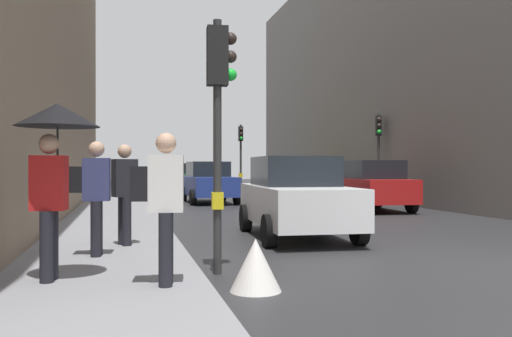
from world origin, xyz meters
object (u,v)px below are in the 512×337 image
car_red_sedan (371,186)px  warning_sign_triangle (256,265)px  traffic_light_near_left (219,99)px  car_blue_van (209,182)px  pedestrian_with_grey_backpack (94,191)px  traffic_light_mid_street (379,141)px  pedestrian_in_dark_coat (125,190)px  traffic_light_far_median (241,146)px  pedestrian_with_umbrella (55,141)px  car_yellow_taxi (283,180)px  car_white_compact (296,197)px  car_green_estate (191,177)px  pedestrian_with_black_backpack (162,199)px

car_red_sedan → warning_sign_triangle: bearing=-121.6°
traffic_light_near_left → car_blue_van: traffic_light_near_left is taller
traffic_light_near_left → pedestrian_with_grey_backpack: bearing=149.5°
traffic_light_mid_street → pedestrian_in_dark_coat: (-10.46, -11.33, -1.49)m
traffic_light_far_median → pedestrian_with_grey_backpack: (-6.93, -21.70, -1.56)m
traffic_light_far_median → car_red_sedan: (1.98, -12.76, -1.85)m
pedestrian_with_umbrella → warning_sign_triangle: 2.86m
car_yellow_taxi → traffic_light_mid_street: bearing=-63.0°
warning_sign_triangle → traffic_light_near_left: bearing=102.2°
pedestrian_with_grey_backpack → traffic_light_far_median: bearing=72.3°
traffic_light_near_left → car_white_compact: (2.32, 3.62, -1.63)m
car_red_sedan → warning_sign_triangle: (-6.87, -11.17, -0.55)m
car_green_estate → car_white_compact: bearing=-91.1°
warning_sign_triangle → car_blue_van: bearing=83.4°
car_red_sedan → pedestrian_with_grey_backpack: (-8.91, -8.94, 0.29)m
car_red_sedan → car_blue_van: same height
car_white_compact → car_yellow_taxi: bearing=74.6°
pedestrian_with_umbrella → pedestrian_with_grey_backpack: size_ratio=1.21×
car_red_sedan → pedestrian_with_black_backpack: bearing=-125.4°
pedestrian_with_grey_backpack → pedestrian_in_dark_coat: bearing=66.6°
car_white_compact → car_blue_van: size_ratio=1.01×
pedestrian_with_umbrella → pedestrian_with_grey_backpack: 1.96m
traffic_light_near_left → car_yellow_taxi: size_ratio=0.86×
car_white_compact → car_red_sedan: size_ratio=1.01×
traffic_light_near_left → car_red_sedan: size_ratio=0.85×
traffic_light_near_left → pedestrian_in_dark_coat: (-1.32, 2.13, -1.38)m
car_green_estate → traffic_light_mid_street: bearing=-64.6°
car_green_estate → pedestrian_with_grey_backpack: size_ratio=2.38×
traffic_light_near_left → pedestrian_in_dark_coat: bearing=121.7°
car_blue_van → pedestrian_with_grey_backpack: (-3.97, -14.37, 0.29)m
car_blue_van → pedestrian_with_black_backpack: size_ratio=2.41×
pedestrian_with_grey_backpack → car_white_compact: bearing=32.0°
traffic_light_near_left → traffic_light_mid_street: (9.14, 13.46, 0.11)m
traffic_light_far_median → car_white_compact: bearing=-98.4°
car_green_estate → car_red_sedan: 17.44m
car_green_estate → traffic_light_far_median: bearing=-59.9°
pedestrian_with_umbrella → warning_sign_triangle: size_ratio=3.29×
traffic_light_far_median → pedestrian_with_umbrella: bearing=-107.2°
pedestrian_with_black_backpack → pedestrian_in_dark_coat: size_ratio=1.00×
car_red_sedan → pedestrian_with_black_backpack: pedestrian_with_black_backpack is taller
pedestrian_with_black_backpack → warning_sign_triangle: pedestrian_with_black_backpack is taller
car_red_sedan → traffic_light_far_median: bearing=98.8°
car_red_sedan → car_blue_van: bearing=132.4°
traffic_light_far_median → pedestrian_with_grey_backpack: size_ratio=2.24×
traffic_light_far_median → warning_sign_triangle: traffic_light_far_median is taller
traffic_light_mid_street → car_white_compact: bearing=-124.7°
pedestrian_in_dark_coat → pedestrian_with_grey_backpack: bearing=-113.4°
car_blue_van → car_white_compact: bearing=-89.3°
car_green_estate → pedestrian_with_black_backpack: (-3.65, -28.18, 0.29)m
traffic_light_far_median → car_green_estate: traffic_light_far_median is taller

